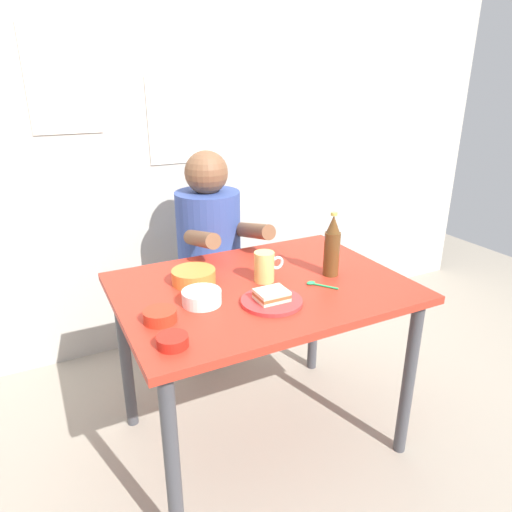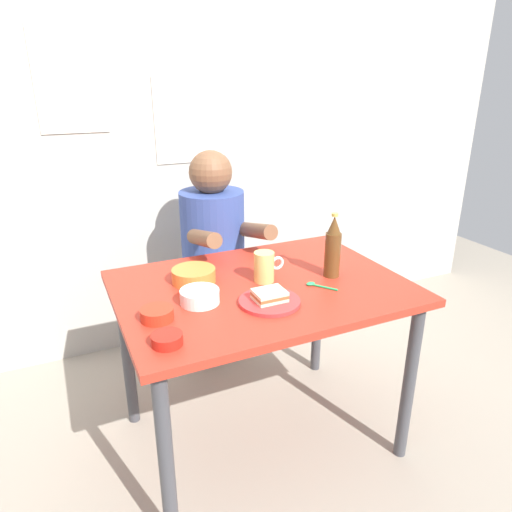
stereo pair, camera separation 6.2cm
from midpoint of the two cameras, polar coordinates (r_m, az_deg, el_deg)
ground_plane at (r=2.20m, az=1.45°, el=-21.29°), size 6.00×6.00×0.00m
wall_back at (r=2.61m, az=-8.92°, el=16.81°), size 4.40×0.09×2.60m
dining_table at (r=1.83m, az=1.64°, el=-6.18°), size 1.10×0.80×0.74m
stool at (r=2.49m, az=-4.34°, el=-6.09°), size 0.34×0.34×0.45m
person_seated at (r=2.32m, az=-4.52°, el=2.97°), size 0.33×0.56×0.72m
plate_orange at (r=1.64m, az=2.77°, el=-5.66°), size 0.22×0.22×0.01m
sandwich at (r=1.63m, az=2.78°, el=-4.87°), size 0.11×0.09×0.04m
beer_mug at (r=1.80m, az=2.07°, el=-1.34°), size 0.13×0.08×0.12m
beer_bottle at (r=1.85m, az=10.43°, el=0.95°), size 0.06×0.06×0.26m
sauce_bowl_chili at (r=1.56m, az=-11.02°, el=-7.01°), size 0.11×0.11×0.04m
soup_bowl_orange at (r=1.81m, az=-6.74°, el=-2.32°), size 0.17×0.17×0.05m
sambal_bowl_red at (r=1.42m, az=-9.71°, el=-10.08°), size 0.10×0.10×0.03m
rice_bowl_white at (r=1.64m, az=-5.90°, el=-4.92°), size 0.14×0.14×0.05m
spoon at (r=1.79m, az=8.42°, el=-3.58°), size 0.09×0.10×0.01m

